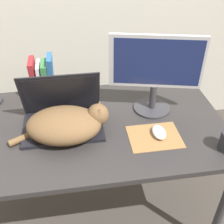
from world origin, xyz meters
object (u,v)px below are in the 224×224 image
at_px(book_row, 43,79).
at_px(webcam, 80,86).
at_px(external_monitor, 156,70).
at_px(computer_mouse, 159,132).
at_px(cat, 67,124).
at_px(laptop, 63,117).

bearing_deg(book_row, webcam, 2.42).
bearing_deg(webcam, external_monitor, -30.25).
bearing_deg(computer_mouse, book_row, 142.30).
height_order(computer_mouse, webcam, webcam).
bearing_deg(cat, laptop, 102.63).
height_order(external_monitor, book_row, external_monitor).
height_order(cat, computer_mouse, cat).
xyz_separation_m(laptop, computer_mouse, (0.46, -0.15, -0.03)).
relative_size(external_monitor, webcam, 6.06).
distance_m(external_monitor, webcam, 0.48).
relative_size(laptop, computer_mouse, 3.68).
xyz_separation_m(computer_mouse, webcam, (-0.36, 0.44, 0.03)).
xyz_separation_m(cat, book_row, (-0.12, 0.37, 0.04)).
height_order(cat, webcam, cat).
xyz_separation_m(laptop, webcam, (0.11, 0.29, -0.00)).
bearing_deg(cat, book_row, 107.84).
distance_m(cat, computer_mouse, 0.45).
bearing_deg(cat, webcam, 77.19).
bearing_deg(webcam, book_row, -177.58).
bearing_deg(laptop, book_row, 109.47).
bearing_deg(laptop, computer_mouse, -18.32).
bearing_deg(external_monitor, cat, -161.16).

